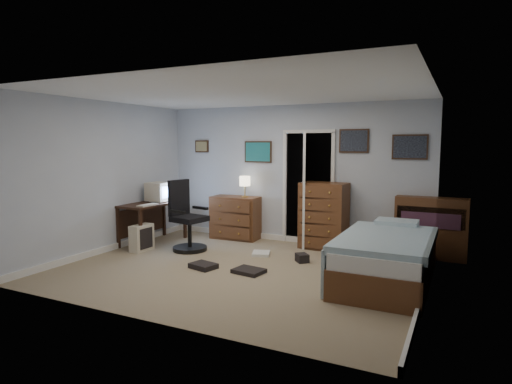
% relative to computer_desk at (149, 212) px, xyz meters
% --- Properties ---
extents(floor, '(5.00, 4.00, 0.02)m').
position_rel_computer_desk_xyz_m(floor, '(2.29, -0.80, -0.58)').
color(floor, gray).
rests_on(floor, ground).
extents(computer_desk, '(0.63, 1.30, 0.74)m').
position_rel_computer_desk_xyz_m(computer_desk, '(0.00, 0.00, 0.00)').
color(computer_desk, '#311C10').
rests_on(computer_desk, floor).
extents(crt_monitor, '(0.40, 0.37, 0.36)m').
position_rel_computer_desk_xyz_m(crt_monitor, '(0.11, 0.15, 0.35)').
color(crt_monitor, beige).
rests_on(crt_monitor, computer_desk).
extents(keyboard, '(0.16, 0.40, 0.02)m').
position_rel_computer_desk_xyz_m(keyboard, '(0.27, -0.35, 0.18)').
color(keyboard, beige).
rests_on(keyboard, computer_desk).
extents(pc_tower, '(0.22, 0.42, 0.44)m').
position_rel_computer_desk_xyz_m(pc_tower, '(0.29, -0.55, -0.35)').
color(pc_tower, beige).
rests_on(pc_tower, floor).
extents(office_chair, '(0.67, 0.67, 1.19)m').
position_rel_computer_desk_xyz_m(office_chair, '(0.94, -0.17, -0.11)').
color(office_chair, black).
rests_on(office_chair, floor).
extents(media_stack, '(0.18, 0.18, 0.88)m').
position_rel_computer_desk_xyz_m(media_stack, '(-0.03, 1.46, -0.13)').
color(media_stack, maroon).
rests_on(media_stack, floor).
extents(low_dresser, '(0.93, 0.50, 0.81)m').
position_rel_computer_desk_xyz_m(low_dresser, '(1.26, 0.98, -0.17)').
color(low_dresser, brown).
rests_on(low_dresser, floor).
extents(table_lamp, '(0.21, 0.21, 0.39)m').
position_rel_computer_desk_xyz_m(table_lamp, '(1.46, 0.98, 0.53)').
color(table_lamp, gold).
rests_on(table_lamp, low_dresser).
extents(doorway, '(0.96, 1.12, 2.05)m').
position_rel_computer_desk_xyz_m(doorway, '(2.64, 1.47, 0.43)').
color(doorway, black).
rests_on(doorway, floor).
extents(tall_dresser, '(0.81, 0.51, 1.14)m').
position_rel_computer_desk_xyz_m(tall_dresser, '(3.00, 0.95, 0.00)').
color(tall_dresser, brown).
rests_on(tall_dresser, floor).
extents(headboard_bookcase, '(1.08, 0.31, 0.97)m').
position_rel_computer_desk_xyz_m(headboard_bookcase, '(4.71, 1.06, -0.06)').
color(headboard_bookcase, brown).
rests_on(headboard_bookcase, floor).
extents(bed, '(1.15, 2.12, 0.69)m').
position_rel_computer_desk_xyz_m(bed, '(4.27, -0.43, -0.24)').
color(bed, brown).
rests_on(bed, floor).
extents(wall_posters, '(4.38, 0.04, 0.60)m').
position_rel_computer_desk_xyz_m(wall_posters, '(2.86, 1.18, 1.18)').
color(wall_posters, '#331E11').
rests_on(wall_posters, floor).
extents(floor_clutter, '(1.52, 1.43, 0.13)m').
position_rel_computer_desk_xyz_m(floor_clutter, '(2.31, -0.58, -0.53)').
color(floor_clutter, black).
rests_on(floor_clutter, floor).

